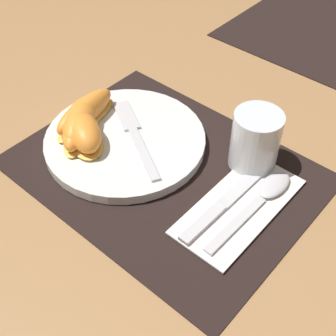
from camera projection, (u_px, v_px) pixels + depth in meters
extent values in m
plane|color=#A37547|center=(165.00, 171.00, 0.71)|extent=(3.00, 3.00, 0.00)
cube|color=black|center=(165.00, 170.00, 0.71)|extent=(0.44, 0.33, 0.00)
cylinder|color=white|center=(125.00, 140.00, 0.74)|extent=(0.26, 0.26, 0.02)
cylinder|color=silver|center=(255.00, 140.00, 0.69)|extent=(0.07, 0.07, 0.09)
cylinder|color=orange|center=(253.00, 155.00, 0.71)|extent=(0.06, 0.06, 0.03)
cube|color=white|center=(239.00, 206.00, 0.66)|extent=(0.10, 0.21, 0.00)
cube|color=silver|center=(202.00, 223.00, 0.63)|extent=(0.02, 0.08, 0.01)
cube|color=silver|center=(247.00, 182.00, 0.68)|extent=(0.02, 0.12, 0.01)
cube|color=silver|center=(236.00, 224.00, 0.63)|extent=(0.02, 0.12, 0.01)
ellipsoid|color=silver|center=(274.00, 185.00, 0.68)|extent=(0.03, 0.06, 0.01)
cube|color=silver|center=(144.00, 154.00, 0.71)|extent=(0.11, 0.07, 0.00)
cube|color=silver|center=(126.00, 116.00, 0.77)|extent=(0.08, 0.06, 0.00)
ellipsoid|color=#F7C656|center=(86.00, 120.00, 0.76)|extent=(0.06, 0.14, 0.01)
ellipsoid|color=orange|center=(85.00, 111.00, 0.75)|extent=(0.05, 0.13, 0.04)
ellipsoid|color=#F7C656|center=(81.00, 129.00, 0.74)|extent=(0.11, 0.12, 0.01)
ellipsoid|color=orange|center=(80.00, 121.00, 0.73)|extent=(0.10, 0.12, 0.04)
ellipsoid|color=#F7C656|center=(77.00, 136.00, 0.73)|extent=(0.09, 0.10, 0.01)
ellipsoid|color=orange|center=(76.00, 129.00, 0.72)|extent=(0.09, 0.10, 0.04)
ellipsoid|color=#F7C656|center=(85.00, 141.00, 0.72)|extent=(0.11, 0.09, 0.01)
ellipsoid|color=orange|center=(84.00, 132.00, 0.71)|extent=(0.10, 0.09, 0.04)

